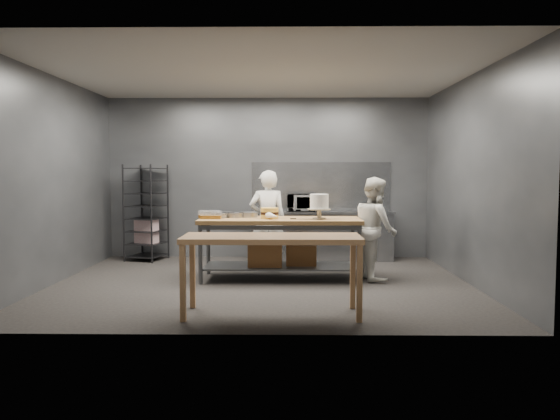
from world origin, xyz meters
The scene contains 16 objects.
ground centered at (0.00, 0.00, 0.00)m, with size 6.00×6.00×0.00m, color black.
back_wall centered at (0.00, 2.50, 1.50)m, with size 6.00×0.04×3.00m, color #4C4F54.
work_table centered at (0.26, 0.32, 0.57)m, with size 2.40×0.90×0.92m.
near_counter centered at (0.19, -1.73, 0.81)m, with size 2.00×0.70×0.90m.
back_counter centered at (1.00, 2.18, 0.45)m, with size 2.60×0.60×0.90m.
splashback_panel centered at (1.00, 2.48, 1.35)m, with size 2.60×0.02×0.90m, color slate.
speed_rack centered at (-2.22, 2.10, 0.86)m, with size 0.75×0.79×1.75m.
chef_behind centered at (0.05, 1.06, 0.82)m, with size 0.60×0.39×1.64m, color white.
chef_right centered at (1.69, 0.34, 0.77)m, with size 0.75×0.58×1.54m, color silver.
microwave centered at (0.64, 2.18, 1.05)m, with size 0.54×0.37×0.30m, color black.
frosted_cake_stand centered at (0.84, 0.20, 1.16)m, with size 0.34×0.34×0.37m.
layer_cake centered at (0.10, 0.31, 1.00)m, with size 0.27×0.27×0.16m.
cake_pans centered at (-0.46, 0.52, 0.96)m, with size 0.72×0.42×0.07m.
piping_bag centered at (0.14, 0.10, 0.98)m, with size 0.12×0.12×0.38m, color white.
offset_spatula centered at (0.54, 0.18, 0.93)m, with size 0.36×0.02×0.02m.
pastry_clamshells centered at (-0.79, 0.35, 0.98)m, with size 0.36×0.35×0.11m.
Camera 1 is at (0.38, -7.81, 1.62)m, focal length 35.00 mm.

